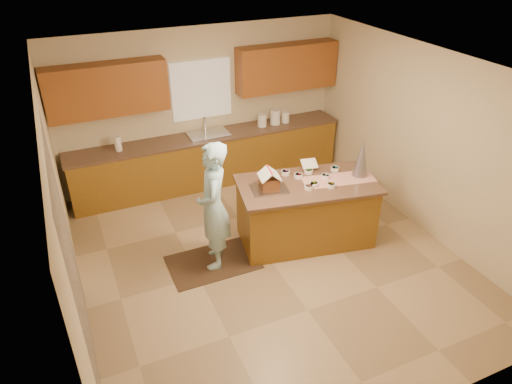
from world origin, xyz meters
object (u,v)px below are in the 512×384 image
(island_base, at_px, (306,213))
(tinsel_tree, at_px, (362,157))
(boy, at_px, (214,207))
(gingerbread_house, at_px, (269,181))

(island_base, height_order, tinsel_tree, tinsel_tree)
(island_base, xyz_separation_m, boy, (-1.40, 0.01, 0.46))
(island_base, xyz_separation_m, gingerbread_house, (-0.57, 0.05, 0.63))
(boy, bearing_deg, tinsel_tree, 106.18)
(gingerbread_house, bearing_deg, island_base, -5.36)
(island_base, distance_m, boy, 1.47)
(island_base, relative_size, tinsel_tree, 3.27)
(boy, relative_size, gingerbread_house, 5.34)
(island_base, bearing_deg, tinsel_tree, 3.67)
(tinsel_tree, distance_m, gingerbread_house, 1.39)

